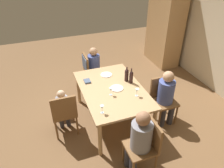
# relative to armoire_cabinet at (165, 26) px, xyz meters

# --- Properties ---
(ground_plane) EXTENTS (10.00, 10.00, 0.00)m
(ground_plane) POSITION_rel_armoire_cabinet_xyz_m (1.96, -2.32, -1.10)
(ground_plane) COLOR brown
(armoire_cabinet) EXTENTS (1.18, 0.62, 2.18)m
(armoire_cabinet) POSITION_rel_armoire_cabinet_xyz_m (0.00, 0.00, 0.00)
(armoire_cabinet) COLOR #A87F51
(armoire_cabinet) RESTS_ON ground_plane
(dining_table) EXTENTS (1.72, 1.14, 0.76)m
(dining_table) POSITION_rel_armoire_cabinet_xyz_m (1.96, -2.32, -0.41)
(dining_table) COLOR tan
(dining_table) RESTS_ON ground_plane
(chair_far_right) EXTENTS (0.44, 0.44, 0.92)m
(chair_far_right) POSITION_rel_armoire_cabinet_xyz_m (2.26, -1.37, -0.56)
(chair_far_right) COLOR brown
(chair_far_right) RESTS_ON ground_plane
(chair_left_end) EXTENTS (0.44, 0.46, 0.92)m
(chair_left_end) POSITION_rel_armoire_cabinet_xyz_m (0.72, -2.45, -0.50)
(chair_left_end) COLOR brown
(chair_left_end) RESTS_ON ground_plane
(chair_right_end) EXTENTS (0.44, 0.44, 0.92)m
(chair_right_end) POSITION_rel_armoire_cabinet_xyz_m (3.20, -2.24, -0.56)
(chair_right_end) COLOR brown
(chair_right_end) RESTS_ON ground_plane
(chair_near) EXTENTS (0.44, 0.44, 0.92)m
(chair_near) POSITION_rel_armoire_cabinet_xyz_m (2.05, -3.27, -0.56)
(chair_near) COLOR brown
(chair_near) RESTS_ON ground_plane
(person_woman_host) EXTENTS (0.36, 0.31, 1.15)m
(person_woman_host) POSITION_rel_armoire_cabinet_xyz_m (2.37, -1.37, -0.44)
(person_woman_host) COLOR #33333D
(person_woman_host) RESTS_ON ground_plane
(person_man_bearded) EXTENTS (0.28, 0.32, 1.08)m
(person_man_bearded) POSITION_rel_armoire_cabinet_xyz_m (0.72, -2.30, -0.47)
(person_man_bearded) COLOR #33333D
(person_man_bearded) RESTS_ON ground_plane
(person_man_guest) EXTENTS (0.32, 0.36, 1.16)m
(person_man_guest) POSITION_rel_armoire_cabinet_xyz_m (3.20, -2.35, -0.43)
(person_man_guest) COLOR #33333D
(person_man_guest) RESTS_ON ground_plane
(person_child_small) EXTENTS (0.25, 0.22, 0.94)m
(person_child_small) POSITION_rel_armoire_cabinet_xyz_m (1.94, -3.27, -0.54)
(person_child_small) COLOR #33333D
(person_child_small) RESTS_ON ground_plane
(wine_bottle_tall_green) EXTENTS (0.08, 0.08, 0.32)m
(wine_bottle_tall_green) POSITION_rel_armoire_cabinet_xyz_m (1.90, -1.90, -0.20)
(wine_bottle_tall_green) COLOR black
(wine_bottle_tall_green) RESTS_ON dining_table
(wine_bottle_dark_red) EXTENTS (0.08, 0.08, 0.31)m
(wine_bottle_dark_red) POSITION_rel_armoire_cabinet_xyz_m (1.80, -1.95, -0.20)
(wine_bottle_dark_red) COLOR black
(wine_bottle_dark_red) RESTS_ON dining_table
(wine_glass_near_left) EXTENTS (0.07, 0.07, 0.15)m
(wine_glass_near_left) POSITION_rel_armoire_cabinet_xyz_m (2.33, -1.98, -0.23)
(wine_glass_near_left) COLOR silver
(wine_glass_near_left) RESTS_ON dining_table
(wine_glass_centre) EXTENTS (0.07, 0.07, 0.15)m
(wine_glass_centre) POSITION_rel_armoire_cabinet_xyz_m (2.14, -2.41, -0.23)
(wine_glass_centre) COLOR silver
(wine_glass_centre) RESTS_ON dining_table
(wine_glass_near_right) EXTENTS (0.07, 0.07, 0.15)m
(wine_glass_near_right) POSITION_rel_armoire_cabinet_xyz_m (2.56, -2.71, -0.23)
(wine_glass_near_right) COLOR silver
(wine_glass_near_right) RESTS_ON dining_table
(dinner_plate_host) EXTENTS (0.24, 0.24, 0.01)m
(dinner_plate_host) POSITION_rel_armoire_cabinet_xyz_m (1.45, -2.26, -0.33)
(dinner_plate_host) COLOR white
(dinner_plate_host) RESTS_ON dining_table
(dinner_plate_guest_left) EXTENTS (0.25, 0.25, 0.01)m
(dinner_plate_guest_left) POSITION_rel_armoire_cabinet_xyz_m (1.99, -2.24, -0.33)
(dinner_plate_guest_left) COLOR silver
(dinner_plate_guest_left) RESTS_ON dining_table
(folded_napkin) EXTENTS (0.16, 0.12, 0.03)m
(folded_napkin) POSITION_rel_armoire_cabinet_xyz_m (1.57, -2.70, -0.32)
(folded_napkin) COLOR #4C5B75
(folded_napkin) RESTS_ON dining_table
(handbag) EXTENTS (0.18, 0.30, 0.22)m
(handbag) POSITION_rel_armoire_cabinet_xyz_m (1.61, -3.27, -0.99)
(handbag) COLOR brown
(handbag) RESTS_ON ground_plane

